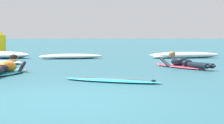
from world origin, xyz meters
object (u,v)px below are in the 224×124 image
Objects in this scene: surfer_near at (6,69)px; channel_marker_buoy at (0,45)px; drifting_surfboard at (113,80)px; surfer_far at (182,63)px.

channel_marker_buoy is at bearing 104.14° from surfer_near.
drifting_surfboard is (2.71, -1.77, -0.11)m from surfer_near.
surfer_near is 5.30m from surfer_far.
channel_marker_buoy is at bearing 114.19° from drifting_surfboard.
surfer_far reaches higher than drifting_surfboard.
channel_marker_buoy is (-2.45, 9.71, 0.34)m from surfer_near.
drifting_surfboard is 12.59m from channel_marker_buoy.
channel_marker_buoy reaches higher than surfer_far.
surfer_near is at bearing -75.86° from channel_marker_buoy.
drifting_surfboard is 1.95× the size of channel_marker_buoy.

